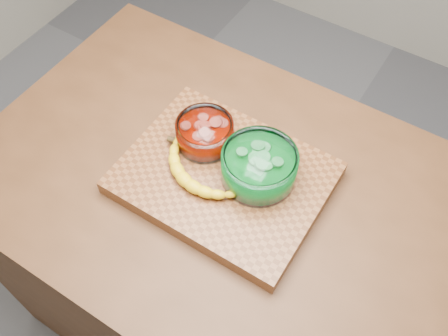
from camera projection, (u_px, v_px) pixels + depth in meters
The scene contains 6 objects.
ground at pixel (224, 312), 1.89m from camera, with size 3.50×3.50×0.00m, color slate.
counter at pixel (224, 263), 1.52m from camera, with size 1.20×0.80×0.90m, color #4F2D17.
cutting_board at pixel (224, 178), 1.14m from camera, with size 0.45×0.35×0.04m, color brown.
bowl_red at pixel (205, 133), 1.15m from camera, with size 0.13×0.13×0.06m.
bowl_green at pixel (259, 167), 1.09m from camera, with size 0.17×0.17×0.08m.
banana at pixel (200, 171), 1.11m from camera, with size 0.24×0.14×0.03m, color yellow, non-canonical shape.
Camera 1 is at (0.34, -0.53, 1.87)m, focal length 40.00 mm.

